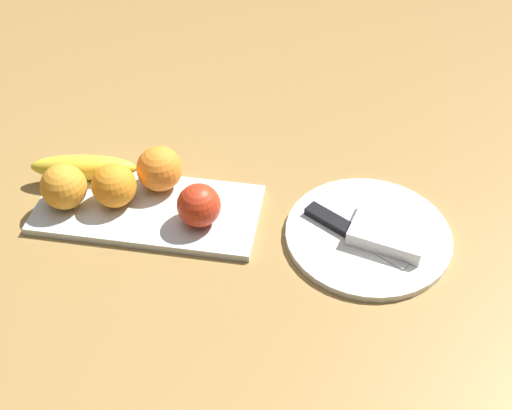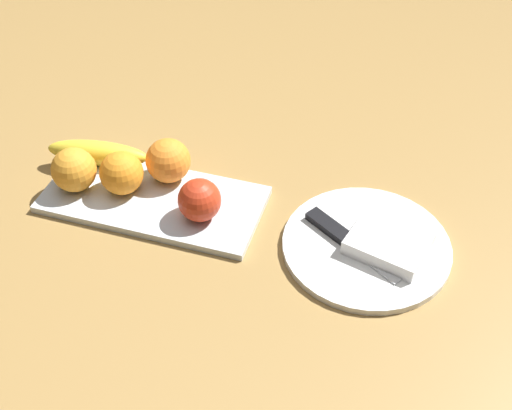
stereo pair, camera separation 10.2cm
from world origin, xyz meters
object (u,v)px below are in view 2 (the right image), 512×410
Objects in this scene: apple at (199,200)px; orange_near_banana at (74,170)px; banana at (98,153)px; dinner_plate at (366,246)px; fruit_tray at (153,200)px; orange_center at (168,161)px; folded_napkin at (389,243)px; orange_near_apple at (122,173)px; knife at (339,234)px.

apple is 0.22m from orange_near_banana.
banana reaches higher than dinner_plate.
fruit_tray is at bearing 6.10° from orange_near_banana.
orange_center is 0.29× the size of dinner_plate.
banana is 0.13m from orange_center.
orange_center is (0.01, 0.05, 0.04)m from fruit_tray.
apple reaches higher than folded_napkin.
dinner_plate is (0.47, -0.05, -0.03)m from banana.
apple reaches higher than banana.
apple reaches higher than dinner_plate.
orange_center is 0.35m from dinner_plate.
banana is (-0.21, 0.07, -0.01)m from apple.
orange_center is at bearing 172.07° from folded_napkin.
orange_near_banana is at bearing -168.02° from orange_near_apple.
orange_near_banana is at bearing -145.98° from knife.
orange_near_apple is 0.43m from folded_napkin.
orange_center is at bearing 138.86° from apple.
banana is at bearing 179.46° from orange_center.
knife is at bearing 176.76° from dinner_plate.
fruit_tray is 0.07m from orange_near_apple.
fruit_tray is at bearing -2.80° from orange_near_apple.
banana reaches higher than folded_napkin.
dinner_plate is at bearing 1.64° from orange_near_banana.
folded_napkin is 0.68× the size of knife.
banana reaches higher than fruit_tray.
knife is at bearing 2.14° from orange_near_banana.
folded_napkin is at bearing -14.03° from banana.
fruit_tray is at bearing -31.53° from banana.
orange_near_apple is at bearing -43.67° from banana.
knife is at bearing -14.76° from banana.
banana is at bearing -154.88° from knife.
dinner_plate is 0.05m from knife.
folded_napkin is (0.29, 0.02, -0.02)m from apple.
orange_center is (0.13, -0.00, 0.02)m from banana.
apple is at bearing -176.29° from folded_napkin.
fruit_tray is 5.23× the size of apple.
dinner_plate is at bearing 180.00° from folded_napkin.
fruit_tray is 2.15× the size of knife.
folded_napkin is (0.50, -0.05, -0.01)m from banana.
apple is 0.22m from banana.
apple is (0.09, -0.02, 0.04)m from fruit_tray.
orange_center reaches higher than fruit_tray.
orange_center is at bearing 80.63° from fruit_tray.
folded_napkin is at bearing 30.00° from knife.
folded_napkin is (0.03, 0.00, 0.02)m from dinner_plate.
orange_near_banana is 0.43m from knife.
banana is 2.48× the size of orange_near_apple.
folded_napkin is at bearing -0.33° from orange_near_apple.
apple reaches higher than knife.
banana is 0.50m from folded_napkin.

